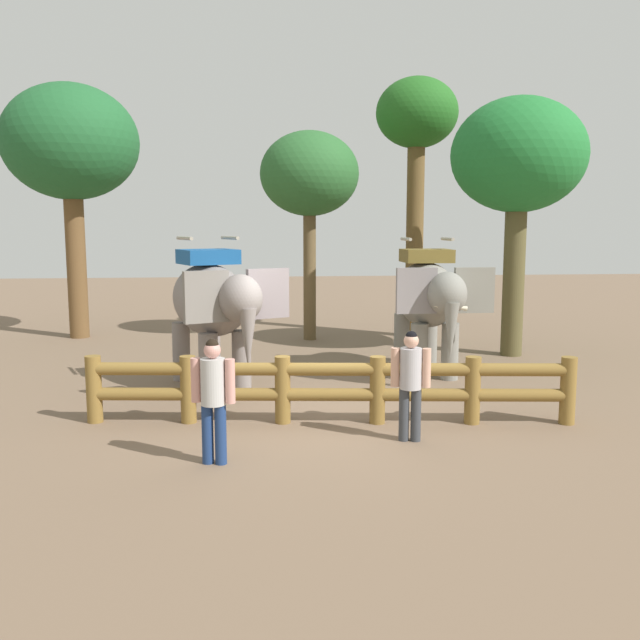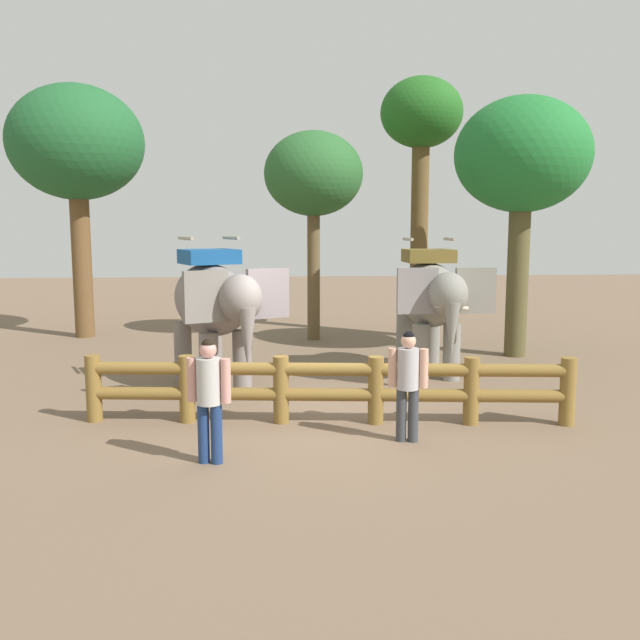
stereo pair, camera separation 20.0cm
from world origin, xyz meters
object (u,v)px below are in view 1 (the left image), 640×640
at_px(elephant_near_left, 213,304).
at_px(tree_deep_back, 417,128).
at_px(tree_far_left, 309,176).
at_px(tree_far_right, 71,145).
at_px(log_fence, 330,385).
at_px(tourist_woman_in_black, 213,392).
at_px(elephant_center, 428,298).
at_px(tree_back_center, 518,159).
at_px(tourist_man_in_blue, 411,378).

relative_size(elephant_near_left, tree_deep_back, 0.49).
xyz_separation_m(tree_far_left, tree_deep_back, (2.89, 0.30, 1.30)).
bearing_deg(tree_far_right, log_fence, -56.26).
relative_size(elephant_near_left, tourist_woman_in_black, 2.07).
relative_size(elephant_center, tree_far_right, 0.48).
relative_size(log_fence, elephant_center, 2.32).
bearing_deg(tree_far_left, tree_far_right, 171.11).
distance_m(tourist_woman_in_black, tree_back_center, 10.11).
height_order(log_fence, elephant_center, elephant_center).
bearing_deg(tree_deep_back, tourist_man_in_blue, -103.64).
relative_size(tourist_man_in_blue, tree_far_left, 0.29).
bearing_deg(tree_far_left, tourist_man_in_blue, -85.61).
bearing_deg(elephant_center, log_fence, -125.83).
distance_m(elephant_near_left, tree_back_center, 7.85).
height_order(elephant_near_left, tree_deep_back, tree_deep_back).
relative_size(log_fence, tree_far_right, 1.12).
bearing_deg(elephant_center, tree_far_right, 146.46).
bearing_deg(log_fence, tree_far_left, 87.42).
distance_m(tourist_man_in_blue, tree_far_right, 12.69).
distance_m(tree_far_left, tree_back_center, 5.28).
distance_m(tourist_man_in_blue, tree_back_center, 8.08).
distance_m(elephant_near_left, tree_far_left, 6.40).
relative_size(log_fence, tree_far_left, 1.38).
xyz_separation_m(tree_back_center, tree_deep_back, (-1.65, 2.99, 1.08)).
xyz_separation_m(log_fence, elephant_near_left, (-1.90, 2.47, 0.99)).
bearing_deg(log_fence, elephant_center, 54.17).
bearing_deg(log_fence, tree_deep_back, 68.24).
bearing_deg(tourist_woman_in_black, tree_back_center, 45.92).
bearing_deg(log_fence, tourist_man_in_blue, -44.00).
bearing_deg(tree_deep_back, tree_far_left, -174.16).
bearing_deg(tree_far_right, elephant_center, -33.54).
bearing_deg(elephant_near_left, tree_back_center, 21.33).
relative_size(log_fence, tourist_woman_in_black, 4.62).
distance_m(tree_far_left, tree_deep_back, 3.18).
bearing_deg(elephant_center, tree_deep_back, 79.99).
bearing_deg(elephant_near_left, tree_far_left, 67.17).
xyz_separation_m(tourist_woman_in_black, tree_deep_back, (4.93, 9.78, 4.66)).
height_order(tourist_woman_in_black, tourist_man_in_blue, tourist_woman_in_black).
bearing_deg(log_fence, tourist_woman_in_black, -135.36).
relative_size(tourist_woman_in_black, tree_back_center, 0.28).
bearing_deg(tourist_woman_in_black, elephant_near_left, 92.88).
xyz_separation_m(tree_far_left, tree_back_center, (4.53, -2.70, 0.22)).
distance_m(elephant_center, tree_back_center, 4.27).
bearing_deg(tree_far_right, tourist_woman_in_black, -68.20).
bearing_deg(log_fence, tree_back_center, 46.35).
height_order(tourist_man_in_blue, tree_back_center, tree_back_center).
xyz_separation_m(log_fence, tree_far_left, (0.35, 7.82, 3.69)).
bearing_deg(tourist_man_in_blue, tree_far_left, 94.39).
bearing_deg(tree_back_center, log_fence, -133.65).
bearing_deg(tourist_woman_in_black, log_fence, 44.64).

